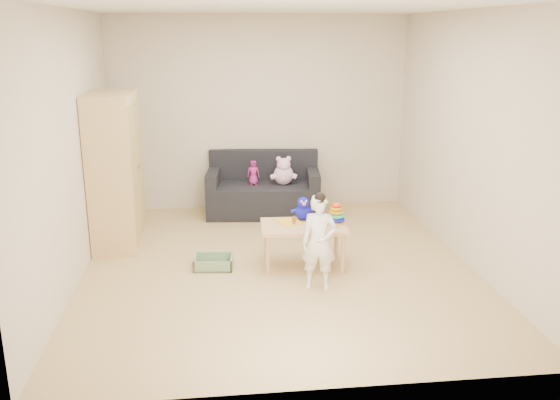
{
  "coord_description": "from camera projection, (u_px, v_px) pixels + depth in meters",
  "views": [
    {
      "loc": [
        -0.64,
        -5.77,
        2.39
      ],
      "look_at": [
        0.05,
        0.25,
        0.65
      ],
      "focal_mm": 38.0,
      "sensor_mm": 36.0,
      "label": 1
    }
  ],
  "objects": [
    {
      "name": "pink_bear",
      "position": [
        284.0,
        173.0,
        7.84
      ],
      "size": [
        0.33,
        0.3,
        0.32
      ],
      "primitive_type": null,
      "rotation": [
        0.0,
        0.0,
        -0.26
      ],
      "color": "#F4B4D9",
      "rests_on": "sofa"
    },
    {
      "name": "wooden_figure",
      "position": [
        294.0,
        221.0,
        6.07
      ],
      "size": [
        0.05,
        0.04,
        0.1
      ],
      "primitive_type": null,
      "rotation": [
        0.0,
        0.0,
        0.18
      ],
      "color": "brown",
      "rests_on": "play_table"
    },
    {
      "name": "wardrobe",
      "position": [
        115.0,
        170.0,
        6.68
      ],
      "size": [
        0.48,
        0.96,
        1.74
      ],
      "primitive_type": "cube",
      "color": "#E5AF7D",
      "rests_on": "ground"
    },
    {
      "name": "ring_stacker",
      "position": [
        336.0,
        215.0,
        6.13
      ],
      "size": [
        0.19,
        0.19,
        0.21
      ],
      "color": "yellow",
      "rests_on": "play_table"
    },
    {
      "name": "yellow_book",
      "position": [
        289.0,
        222.0,
        6.17
      ],
      "size": [
        0.26,
        0.26,
        0.02
      ],
      "primitive_type": "cube",
      "rotation": [
        0.0,
        0.0,
        0.24
      ],
      "color": "yellow",
      "rests_on": "play_table"
    },
    {
      "name": "blue_plush",
      "position": [
        303.0,
        208.0,
        6.23
      ],
      "size": [
        0.25,
        0.21,
        0.26
      ],
      "primitive_type": null,
      "rotation": [
        0.0,
        0.0,
        -0.26
      ],
      "color": "#1518BE",
      "rests_on": "play_table"
    },
    {
      "name": "doll",
      "position": [
        253.0,
        173.0,
        7.82
      ],
      "size": [
        0.16,
        0.11,
        0.32
      ],
      "primitive_type": "imported",
      "rotation": [
        0.0,
        0.0,
        0.01
      ],
      "color": "#AF207B",
      "rests_on": "sofa"
    },
    {
      "name": "storage_bin",
      "position": [
        214.0,
        262.0,
        6.18
      ],
      "size": [
        0.43,
        0.34,
        0.12
      ],
      "primitive_type": null,
      "rotation": [
        0.0,
        0.0,
        -0.1
      ],
      "color": "gray",
      "rests_on": "ground"
    },
    {
      "name": "toddler",
      "position": [
        319.0,
        244.0,
        5.59
      ],
      "size": [
        0.37,
        0.28,
        0.9
      ],
      "primitive_type": "imported",
      "rotation": [
        0.0,
        0.0,
        -0.18
      ],
      "color": "white",
      "rests_on": "ground"
    },
    {
      "name": "sofa",
      "position": [
        263.0,
        199.0,
        7.95
      ],
      "size": [
        1.55,
        0.89,
        0.42
      ],
      "primitive_type": "cube",
      "rotation": [
        0.0,
        0.0,
        -0.1
      ],
      "color": "black",
      "rests_on": "ground"
    },
    {
      "name": "room",
      "position": [
        278.0,
        144.0,
        5.88
      ],
      "size": [
        4.5,
        4.5,
        4.5
      ],
      "color": "tan",
      "rests_on": "ground"
    },
    {
      "name": "brown_bottle",
      "position": [
        316.0,
        210.0,
        6.25
      ],
      "size": [
        0.08,
        0.08,
        0.24
      ],
      "color": "black",
      "rests_on": "play_table"
    },
    {
      "name": "play_table",
      "position": [
        303.0,
        246.0,
        6.17
      ],
      "size": [
        0.9,
        0.6,
        0.46
      ],
      "primitive_type": "cube",
      "rotation": [
        0.0,
        0.0,
        -0.05
      ],
      "color": "#DEAC7A",
      "rests_on": "ground"
    }
  ]
}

